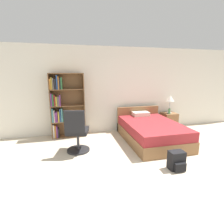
{
  "coord_description": "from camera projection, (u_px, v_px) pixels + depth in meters",
  "views": [
    {
      "loc": [
        -1.56,
        -2.05,
        1.82
      ],
      "look_at": [
        -0.57,
        1.98,
        0.9
      ],
      "focal_mm": 28.0,
      "sensor_mm": 36.0,
      "label": 1
    }
  ],
  "objects": [
    {
      "name": "water_bottle",
      "position": [
        169.0,
        111.0,
        5.6
      ],
      "size": [
        0.06,
        0.06,
        0.19
      ],
      "color": "#3F8C4C",
      "rests_on": "nightstand"
    },
    {
      "name": "office_chair",
      "position": [
        77.0,
        133.0,
        4.0
      ],
      "size": [
        0.58,
        0.65,
        1.05
      ],
      "color": "#232326",
      "rests_on": "ground_plane"
    },
    {
      "name": "backpack_black",
      "position": [
        177.0,
        161.0,
        3.35
      ],
      "size": [
        0.29,
        0.26,
        0.37
      ],
      "color": "black",
      "rests_on": "ground_plane"
    },
    {
      "name": "bookshelf",
      "position": [
        63.0,
        106.0,
        4.92
      ],
      "size": [
        0.94,
        0.27,
        1.83
      ],
      "color": "brown",
      "rests_on": "ground_plane"
    },
    {
      "name": "table_lamp",
      "position": [
        170.0,
        99.0,
        5.65
      ],
      "size": [
        0.27,
        0.27,
        0.58
      ],
      "color": "#B2B2B7",
      "rests_on": "nightstand"
    },
    {
      "name": "nightstand",
      "position": [
        169.0,
        121.0,
        5.8
      ],
      "size": [
        0.44,
        0.46,
        0.54
      ],
      "color": "brown",
      "rests_on": "ground_plane"
    },
    {
      "name": "wall_back",
      "position": [
        120.0,
        90.0,
        5.48
      ],
      "size": [
        9.0,
        0.06,
        2.6
      ],
      "color": "silver",
      "rests_on": "ground_plane"
    },
    {
      "name": "bed",
      "position": [
        150.0,
        131.0,
        4.79
      ],
      "size": [
        1.36,
        2.04,
        0.78
      ],
      "color": "brown",
      "rests_on": "ground_plane"
    },
    {
      "name": "ground_plane",
      "position": [
        178.0,
        194.0,
        2.7
      ],
      "size": [
        14.0,
        14.0,
        0.0
      ],
      "primitive_type": "plane",
      "color": "beige"
    }
  ]
}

